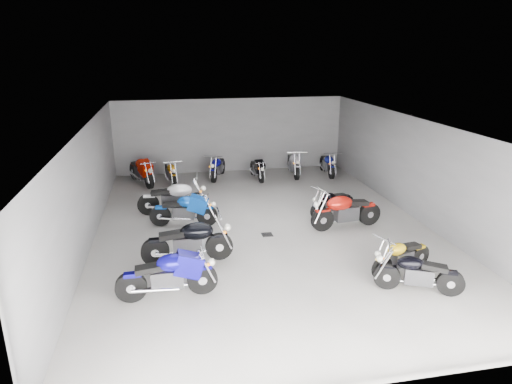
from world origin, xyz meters
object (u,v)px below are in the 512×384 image
Objects in this scene: motorcycle_left_e at (184,210)px; motorcycle_back_a at (141,171)px; motorcycle_right_e at (332,202)px; motorcycle_left_b at (168,275)px; motorcycle_back_b at (171,172)px; motorcycle_back_d at (257,169)px; motorcycle_left_c at (189,242)px; motorcycle_back_f at (327,164)px; motorcycle_back_c at (218,167)px; drain_grate at (267,235)px; motorcycle_right_a at (418,273)px; motorcycle_right_b at (401,256)px; motorcycle_back_e at (294,164)px; motorcycle_left_f at (174,198)px; motorcycle_right_d at (346,211)px.

motorcycle_back_a is at bearing -152.12° from motorcycle_left_e.
motorcycle_left_b is at bearing 104.97° from motorcycle_right_e.
motorcycle_back_b is 1.03× the size of motorcycle_back_d.
motorcycle_back_f is at bearing 138.57° from motorcycle_left_c.
motorcycle_back_d is at bearing -4.93° from motorcycle_right_e.
motorcycle_back_f is (4.73, -0.37, -0.01)m from motorcycle_back_c.
drain_grate is 0.18× the size of motorcycle_right_e.
motorcycle_left_b reaches higher than motorcycle_back_c.
motorcycle_back_d is at bearing 34.10° from motorcycle_right_a.
motorcycle_right_b is 0.83× the size of motorcycle_back_e.
motorcycle_back_a is (-3.85, 6.09, 0.55)m from drain_grate.
motorcycle_back_d is at bearing 14.36° from motorcycle_back_e.
motorcycle_back_f is (6.36, 7.35, -0.08)m from motorcycle_left_c.
motorcycle_right_b is 9.03m from motorcycle_back_f.
drain_grate is at bearing 73.52° from motorcycle_left_e.
motorcycle_right_e is 7.97m from motorcycle_back_a.
motorcycle_left_f is 1.06× the size of motorcycle_back_e.
motorcycle_back_e reaches higher than motorcycle_right_a.
motorcycle_back_c is at bearing 96.54° from drain_grate.
motorcycle_left_f is 7.52m from motorcycle_right_b.
motorcycle_back_e is (6.38, 0.10, -0.03)m from motorcycle_back_a.
motorcycle_left_b is 9.16m from motorcycle_back_a.
motorcycle_back_b is (-0.33, 7.32, -0.10)m from motorcycle_left_c.
motorcycle_left_f is 5.60m from motorcycle_right_d.
motorcycle_back_a reaches higher than motorcycle_back_e.
motorcycle_right_b is at bearing 96.42° from motorcycle_back_e.
motorcycle_left_e is 6.98m from motorcycle_back_e.
motorcycle_right_a is 0.95× the size of motorcycle_back_c.
motorcycle_right_d is 7.05m from motorcycle_back_c.
motorcycle_back_d is (-1.58, 4.72, 0.01)m from motorcycle_right_e.
motorcycle_back_d is at bearing 155.31° from motorcycle_left_b.
motorcycle_right_d reaches higher than motorcycle_back_a.
motorcycle_right_d is at bearing 112.99° from motorcycle_back_a.
motorcycle_back_b reaches higher than motorcycle_right_e.
motorcycle_back_d is at bearing -7.99° from motorcycle_right_b.
motorcycle_back_b is (1.15, -0.12, -0.09)m from motorcycle_back_a.
motorcycle_right_b is at bearing 50.51° from motorcycle_left_f.
motorcycle_right_b is at bearing 102.57° from motorcycle_back_a.
drain_grate is at bearing 105.27° from motorcycle_back_b.
motorcycle_left_c is at bearing 99.21° from motorcycle_right_d.
motorcycle_back_e is (2.54, 6.20, 0.52)m from drain_grate.
motorcycle_back_f reaches higher than motorcycle_back_b.
motorcycle_left_b is (-2.89, -3.02, 0.53)m from drain_grate.
motorcycle_back_e is (0.07, 6.11, -0.03)m from motorcycle_right_d.
motorcycle_right_b is at bearing -47.29° from drain_grate.
motorcycle_back_c is 0.90× the size of motorcycle_back_e.
drain_grate is 4.21m from motorcycle_left_b.
motorcycle_left_c is at bearing 52.96° from motorcycle_right_b.
motorcycle_right_d is (4.82, -1.13, 0.05)m from motorcycle_left_e.
motorcycle_back_b is 5.23m from motorcycle_back_e.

